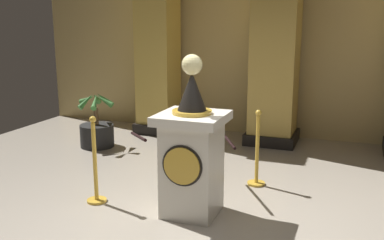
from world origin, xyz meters
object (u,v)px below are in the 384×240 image
stanchion_near (257,159)px  pedestal_clock (192,153)px  stanchion_far (95,172)px  potted_palm_left (97,131)px

stanchion_near → pedestal_clock: bearing=-113.4°
pedestal_clock → stanchion_far: pedestal_clock is taller
potted_palm_left → stanchion_far: bearing=-57.6°
stanchion_far → potted_palm_left: stanchion_far is taller
stanchion_near → potted_palm_left: stanchion_near is taller
stanchion_near → potted_palm_left: (-3.02, 0.82, -0.08)m
pedestal_clock → stanchion_far: size_ratio=1.69×
pedestal_clock → stanchion_near: pedestal_clock is taller
stanchion_near → stanchion_far: size_ratio=0.96×
pedestal_clock → potted_palm_left: 3.23m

